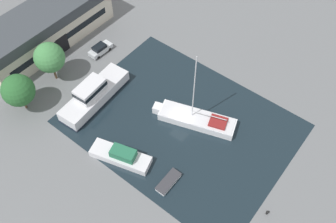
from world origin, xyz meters
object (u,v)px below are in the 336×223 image
object	(u,v)px
parked_car	(100,49)
motor_cruiser	(94,94)
quay_tree_by_water	(18,90)
cabin_boat	(121,156)
warehouse_building	(45,27)
sailboat_moored	(196,119)
quay_tree_near_building	(49,58)
small_dinghy	(168,182)

from	to	relation	value
parked_car	motor_cruiser	xyz separation A→B (m)	(-8.27, -6.87, 0.64)
parked_car	motor_cruiser	distance (m)	10.77
quay_tree_by_water	cabin_boat	distance (m)	18.20
warehouse_building	sailboat_moored	distance (m)	31.02
quay_tree_by_water	motor_cruiser	bearing A→B (deg)	-43.68
quay_tree_near_building	motor_cruiser	world-z (taller)	quay_tree_near_building
motor_cruiser	cabin_boat	bearing A→B (deg)	149.35
sailboat_moored	small_dinghy	bearing A→B (deg)	177.59
parked_car	motor_cruiser	size ratio (longest dim) A/B	0.34
warehouse_building	parked_car	xyz separation A→B (m)	(3.71, -9.14, -2.52)
small_dinghy	sailboat_moored	bearing A→B (deg)	-74.11
quay_tree_by_water	small_dinghy	world-z (taller)	quay_tree_by_water
quay_tree_by_water	parked_car	size ratio (longest dim) A/B	1.48
warehouse_building	quay_tree_by_water	bearing A→B (deg)	-144.14
parked_car	quay_tree_near_building	bearing A→B (deg)	-97.27
quay_tree_by_water	sailboat_moored	xyz separation A→B (m)	(14.04, -22.14, -3.35)
sailboat_moored	cabin_boat	bearing A→B (deg)	140.78
quay_tree_near_building	quay_tree_by_water	xyz separation A→B (m)	(-7.05, -1.08, -0.58)
parked_car	sailboat_moored	world-z (taller)	sailboat_moored
sailboat_moored	small_dinghy	distance (m)	10.95
motor_cruiser	small_dinghy	distance (m)	18.39
small_dinghy	motor_cruiser	bearing A→B (deg)	-13.15
sailboat_moored	motor_cruiser	world-z (taller)	sailboat_moored
quay_tree_near_building	parked_car	distance (m)	9.77
quay_tree_by_water	small_dinghy	bearing A→B (deg)	-82.04
motor_cruiser	quay_tree_near_building	bearing A→B (deg)	-0.11
quay_tree_by_water	sailboat_moored	distance (m)	26.43
sailboat_moored	cabin_boat	world-z (taller)	sailboat_moored
small_dinghy	quay_tree_by_water	bearing A→B (deg)	7.77
warehouse_building	motor_cruiser	xyz separation A→B (m)	(-4.56, -16.01, -1.88)
warehouse_building	motor_cruiser	world-z (taller)	warehouse_building
warehouse_building	parked_car	bearing A→B (deg)	-67.59
warehouse_building	quay_tree_by_water	xyz separation A→B (m)	(-12.19, -8.72, 0.74)
quay_tree_near_building	quay_tree_by_water	size ratio (longest dim) A/B	1.09
small_dinghy	parked_car	bearing A→B (deg)	-26.78
sailboat_moored	cabin_boat	size ratio (longest dim) A/B	1.48
warehouse_building	sailboat_moored	bearing A→B (deg)	-86.28
cabin_boat	small_dinghy	bearing A→B (deg)	-97.86
quay_tree_near_building	motor_cruiser	xyz separation A→B (m)	(0.58, -8.37, -3.20)
quay_tree_near_building	cabin_boat	size ratio (longest dim) A/B	0.79
quay_tree_by_water	small_dinghy	xyz separation A→B (m)	(3.52, -25.18, -3.75)
small_dinghy	quay_tree_near_building	bearing A→B (deg)	-7.85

